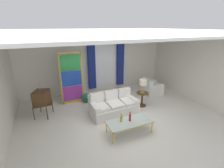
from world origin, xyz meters
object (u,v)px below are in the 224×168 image
Objects in this scene: vintage_tv at (42,98)px; bottle_crystal_tall at (130,117)px; couch_white_long at (113,105)px; round_side_table at (142,98)px; armchair_white at (151,88)px; stained_glass_divider at (72,80)px; bottle_blue_decanter at (121,118)px; table_lamp_brass at (143,83)px; coffee_table at (129,122)px; peacock_figurine at (87,98)px.

bottle_crystal_tall is at bearing -41.28° from vintage_tv.
couch_white_long is 3.00× the size of round_side_table.
couch_white_long is 5.54× the size of bottle_crystal_tall.
vintage_tv is 1.51× the size of armchair_white.
stained_glass_divider is at bearing 29.80° from vintage_tv.
stained_glass_divider is 3.70× the size of round_side_table.
round_side_table is at bearing 1.88° from couch_white_long.
bottle_blue_decanter reaches higher than round_side_table.
bottle_crystal_tall is 1.95m from round_side_table.
stained_glass_divider is at bearing 108.91° from bottle_blue_decanter.
couch_white_long is at bearing -178.12° from table_lamp_brass.
bottle_blue_decanter is 0.13× the size of stained_glass_divider.
peacock_figurine is (-0.65, 2.55, -0.16)m from coffee_table.
stained_glass_divider is at bearing 150.28° from round_side_table.
round_side_table is at bearing -29.72° from stained_glass_divider.
vintage_tv is (-2.45, 2.15, 0.19)m from bottle_crystal_tall.
armchair_white reaches higher than round_side_table.
bottle_crystal_tall is 3.26m from vintage_tv.
couch_white_long is 6.25× the size of bottle_blue_decanter.
peacock_figurine is at bearing 104.95° from bottle_crystal_tall.
armchair_white is at bearing 38.96° from bottle_blue_decanter.
bottle_blue_decanter is 2.15m from table_lamp_brass.
peacock_figurine is 2.35m from round_side_table.
stained_glass_divider is (-1.21, 2.85, 0.52)m from bottle_crystal_tall.
vintage_tv is 4.96m from armchair_white.
coffee_table is 3.41m from armchair_white.
bottle_blue_decanter reaches higher than peacock_figurine.
vintage_tv is 3.90m from table_lamp_brass.
vintage_tv is at bearing 168.66° from round_side_table.
couch_white_long is at bearing 89.23° from bottle_crystal_tall.
bottle_blue_decanter is at bearing -141.04° from armchair_white.
stained_glass_divider is 3.86× the size of table_lamp_brass.
round_side_table is (1.62, 1.32, -0.17)m from bottle_blue_decanter.
table_lamp_brass reaches higher than peacock_figurine.
stained_glass_divider is 1.04m from peacock_figurine.
peacock_figurine reaches higher than coffee_table.
vintage_tv is 2.24× the size of peacock_figurine.
armchair_white is 1.50× the size of round_side_table.
couch_white_long is 2.98× the size of peacock_figurine.
coffee_table is at bearing -134.76° from round_side_table.
table_lamp_brass is (1.36, 1.38, 0.49)m from bottle_crystal_tall.
coffee_table is at bearing -91.72° from couch_white_long.
vintage_tv is 1.46m from stained_glass_divider.
bottle_crystal_tall reaches higher than peacock_figurine.
stained_glass_divider reaches higher than table_lamp_brass.
stained_glass_divider is 3.67× the size of peacock_figurine.
bottle_blue_decanter is 0.32× the size of armchair_white.
bottle_blue_decanter is at bearing -140.95° from round_side_table.
couch_white_long reaches higher than peacock_figurine.
stained_glass_divider is (1.23, 0.71, 0.33)m from vintage_tv.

